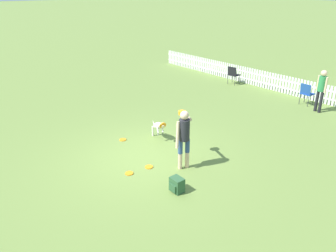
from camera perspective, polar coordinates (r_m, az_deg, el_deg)
ground_plane at (r=9.26m, az=-3.89°, el=-5.48°), size 240.00×240.00×0.00m
handler_person at (r=8.33m, az=2.78°, el=-1.13°), size 0.85×0.85×1.60m
leaping_dog at (r=10.13m, az=-1.69°, el=-0.00°), size 0.99×0.45×0.72m
frisbee_near_handler at (r=8.53m, az=-6.77°, el=-8.18°), size 0.21×0.21×0.02m
frisbee_near_dog at (r=10.34m, az=-7.87°, el=-2.37°), size 0.21×0.21×0.02m
frisbee_midfield at (r=8.76m, az=-3.33°, el=-7.12°), size 0.21×0.21×0.02m
backpack_on_grass at (r=7.73m, az=1.53°, el=-10.21°), size 0.32×0.27×0.35m
picket_fence at (r=15.15m, az=22.81°, el=5.88°), size 18.35×0.04×0.80m
folding_chair_blue_left at (r=14.27m, az=22.97°, el=5.44°), size 0.46×0.48×0.89m
folding_chair_green_right at (r=16.43m, az=11.27°, el=8.94°), size 0.53×0.55×0.88m
spectator_standing at (r=13.54m, az=25.16°, el=6.15°), size 0.41×0.27×1.61m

